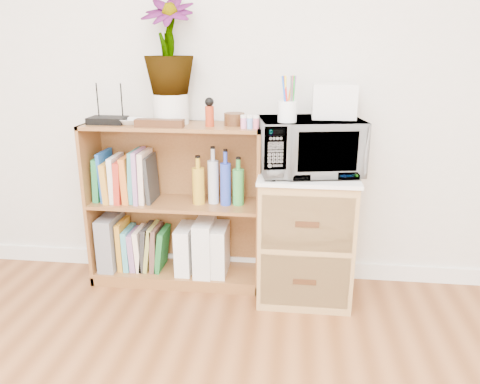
# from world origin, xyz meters

# --- Properties ---
(skirting_board) EXTENTS (4.00, 0.02, 0.10)m
(skirting_board) POSITION_xyz_m (0.00, 2.24, 0.05)
(skirting_board) COLOR white
(skirting_board) RESTS_ON ground
(bookshelf) EXTENTS (1.00, 0.30, 0.95)m
(bookshelf) POSITION_xyz_m (-0.35, 2.10, 0.47)
(bookshelf) COLOR brown
(bookshelf) RESTS_ON ground
(wicker_unit) EXTENTS (0.50, 0.45, 0.70)m
(wicker_unit) POSITION_xyz_m (0.40, 2.02, 0.35)
(wicker_unit) COLOR #9E7542
(wicker_unit) RESTS_ON ground
(microwave) EXTENTS (0.58, 0.44, 0.29)m
(microwave) POSITION_xyz_m (0.40, 2.02, 0.86)
(microwave) COLOR silver
(microwave) RESTS_ON wicker_unit
(pen_cup) EXTENTS (0.09, 0.09, 0.10)m
(pen_cup) POSITION_xyz_m (0.28, 1.91, 1.06)
(pen_cup) COLOR white
(pen_cup) RESTS_ON microwave
(small_appliance) EXTENTS (0.22, 0.18, 0.17)m
(small_appliance) POSITION_xyz_m (0.52, 2.07, 1.09)
(small_appliance) COLOR silver
(small_appliance) RESTS_ON microwave
(router) EXTENTS (0.20, 0.14, 0.04)m
(router) POSITION_xyz_m (-0.71, 2.08, 0.97)
(router) COLOR black
(router) RESTS_ON bookshelf
(white_bowl) EXTENTS (0.13, 0.13, 0.03)m
(white_bowl) POSITION_xyz_m (-0.58, 2.07, 0.97)
(white_bowl) COLOR silver
(white_bowl) RESTS_ON bookshelf
(plant_pot) EXTENTS (0.19, 0.19, 0.16)m
(plant_pot) POSITION_xyz_m (-0.36, 2.12, 1.03)
(plant_pot) COLOR silver
(plant_pot) RESTS_ON bookshelf
(potted_plant) EXTENTS (0.28, 0.28, 0.50)m
(potted_plant) POSITION_xyz_m (-0.36, 2.12, 1.36)
(potted_plant) COLOR #417A31
(potted_plant) RESTS_ON plant_pot
(trinket_box) EXTENTS (0.26, 0.06, 0.04)m
(trinket_box) POSITION_xyz_m (-0.39, 2.00, 0.97)
(trinket_box) COLOR #38210F
(trinket_box) RESTS_ON bookshelf
(kokeshi_doll) EXTENTS (0.05, 0.05, 0.11)m
(kokeshi_doll) POSITION_xyz_m (-0.13, 2.06, 1.00)
(kokeshi_doll) COLOR #9F2D13
(kokeshi_doll) RESTS_ON bookshelf
(wooden_bowl) EXTENTS (0.11, 0.11, 0.07)m
(wooden_bowl) POSITION_xyz_m (-0.01, 2.11, 0.98)
(wooden_bowl) COLOR #371A0F
(wooden_bowl) RESTS_ON bookshelf
(paint_jars) EXTENTS (0.10, 0.04, 0.05)m
(paint_jars) POSITION_xyz_m (0.09, 2.01, 0.97)
(paint_jars) COLOR #CE7283
(paint_jars) RESTS_ON bookshelf
(file_box) EXTENTS (0.10, 0.26, 0.33)m
(file_box) POSITION_xyz_m (-0.76, 2.10, 0.23)
(file_box) COLOR slate
(file_box) RESTS_ON bookshelf
(magazine_holder_left) EXTENTS (0.09, 0.22, 0.28)m
(magazine_holder_left) POSITION_xyz_m (-0.30, 2.09, 0.21)
(magazine_holder_left) COLOR white
(magazine_holder_left) RESTS_ON bookshelf
(magazine_holder_mid) EXTENTS (0.10, 0.26, 0.32)m
(magazine_holder_mid) POSITION_xyz_m (-0.18, 2.09, 0.23)
(magazine_holder_mid) COLOR silver
(magazine_holder_mid) RESTS_ON bookshelf
(magazine_holder_right) EXTENTS (0.09, 0.23, 0.29)m
(magazine_holder_right) POSITION_xyz_m (-0.10, 2.09, 0.22)
(magazine_holder_right) COLOR silver
(magazine_holder_right) RESTS_ON bookshelf
(cookbooks) EXTENTS (0.34, 0.20, 0.30)m
(cookbooks) POSITION_xyz_m (-0.64, 2.10, 0.63)
(cookbooks) COLOR #1F773D
(cookbooks) RESTS_ON bookshelf
(liquor_bottles) EXTENTS (0.29, 0.07, 0.32)m
(liquor_bottles) POSITION_xyz_m (-0.10, 2.10, 0.64)
(liquor_bottles) COLOR gold
(liquor_bottles) RESTS_ON bookshelf
(lower_books) EXTENTS (0.29, 0.19, 0.30)m
(lower_books) POSITION_xyz_m (-0.57, 2.10, 0.20)
(lower_books) COLOR #BF8221
(lower_books) RESTS_ON bookshelf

